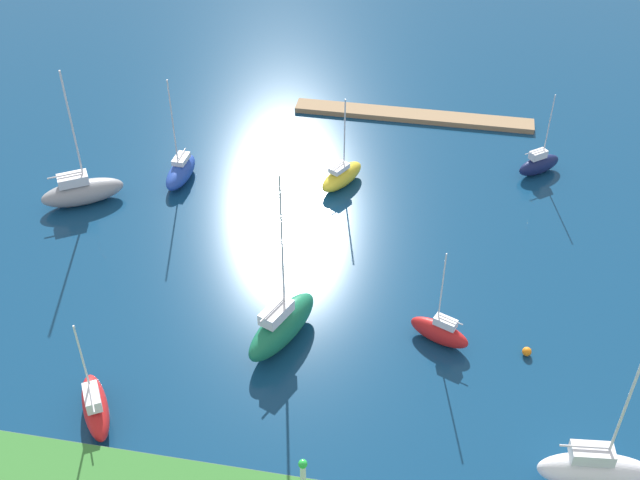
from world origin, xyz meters
TOP-DOWN VIEW (x-y plane):
  - water at (0.00, 0.00)m, footprint 160.00×160.00m
  - pier_dock at (-5.89, -18.48)m, footprint 25.85×2.35m
  - harbor_beacon at (-3.43, 30.65)m, footprint 0.56×0.56m
  - sailboat_red_mid_basin at (12.01, 26.23)m, footprint 4.43×5.96m
  - sailboat_blue_outer_mooring at (15.24, -2.52)m, footprint 2.36×5.81m
  - sailboat_white_east_end at (-21.24, 25.56)m, footprint 7.53×2.97m
  - sailboat_gray_by_breakwater at (23.14, 2.58)m, footprint 7.73×6.02m
  - sailboat_yellow_inner_mooring at (-0.22, -4.52)m, footprint 4.32×5.71m
  - sailboat_navy_off_beacon at (-18.93, -9.98)m, footprint 4.62×4.08m
  - sailboat_green_west_end at (0.99, 16.73)m, footprint 5.16×8.10m
  - sailboat_red_lone_south at (-10.79, 14.66)m, footprint 4.94×3.10m
  - mooring_buoy_orange at (-17.38, 14.90)m, footprint 0.71×0.71m

SIDE VIEW (x-z plane):
  - water at x=0.00m, z-range 0.00..0.00m
  - pier_dock at x=-5.89m, z-range 0.00..0.57m
  - mooring_buoy_orange at x=-17.38m, z-range 0.00..0.71m
  - sailboat_red_lone_south at x=-10.79m, z-range -3.26..5.39m
  - sailboat_yellow_inner_mooring at x=-0.22m, z-range -3.56..5.70m
  - sailboat_navy_off_beacon at x=-18.93m, z-range -3.24..5.41m
  - sailboat_blue_outer_mooring at x=15.24m, z-range -4.42..6.62m
  - sailboat_red_mid_basin at x=12.01m, z-range -3.10..5.62m
  - sailboat_gray_by_breakwater at x=23.14m, z-range -5.45..8.12m
  - sailboat_white_east_end at x=-21.24m, z-range -5.17..8.16m
  - sailboat_green_west_end at x=0.99m, z-range -5.87..9.25m
  - harbor_beacon at x=-3.43m, z-range 1.55..5.28m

